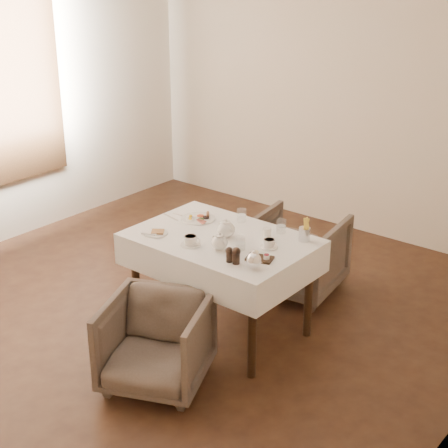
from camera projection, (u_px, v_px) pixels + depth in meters
table at (221, 252)px, 4.91m from camera, size 1.28×0.88×0.75m
armchair_near at (156, 343)px, 4.42m from camera, size 0.85×0.86×0.60m
armchair_far at (297, 254)px, 5.64m from camera, size 0.79×0.81×0.65m
breakfast_plate at (199, 218)px, 5.18m from camera, size 0.26×0.26×0.03m
side_plate at (155, 233)px, 4.92m from camera, size 0.19×0.18×0.02m
teapot_centre at (226, 228)px, 4.84m from camera, size 0.20×0.18×0.14m
teapot_front at (219, 241)px, 4.65m from camera, size 0.18×0.16×0.12m
creamer at (267, 233)px, 4.85m from camera, size 0.06×0.06×0.07m
teacup_near at (191, 241)px, 4.73m from camera, size 0.14×0.14×0.07m
teacup_far at (269, 244)px, 4.69m from camera, size 0.12×0.12×0.06m
glass_left at (242, 215)px, 5.13m from camera, size 0.07×0.07×0.10m
glass_mid at (240, 243)px, 4.66m from camera, size 0.08×0.08×0.10m
glass_right at (281, 226)px, 4.93m from camera, size 0.09×0.09×0.10m
condiment_board at (260, 257)px, 4.52m from camera, size 0.20×0.16×0.04m
pepper_mill_left at (229, 254)px, 4.47m from camera, size 0.07×0.07×0.11m
pepper_mill_right at (236, 255)px, 4.45m from camera, size 0.08×0.08×0.12m
silver_pot at (254, 259)px, 4.38m from camera, size 0.15×0.14×0.13m
fries_cup at (305, 231)px, 4.79m from camera, size 0.08×0.08×0.17m
cutlery_fork at (181, 216)px, 5.25m from camera, size 0.17×0.02×0.00m
cutlery_knife at (171, 217)px, 5.22m from camera, size 0.18×0.05×0.00m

